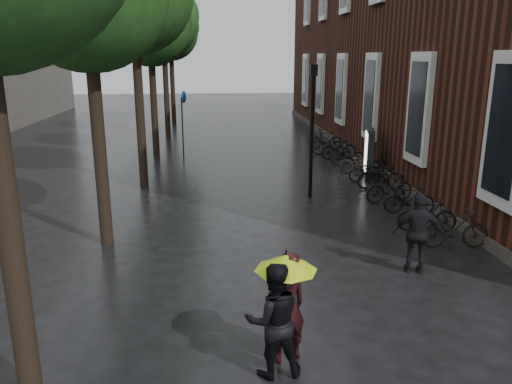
{
  "coord_description": "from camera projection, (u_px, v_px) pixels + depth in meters",
  "views": [
    {
      "loc": [
        -1.36,
        -5.36,
        4.68
      ],
      "look_at": [
        -0.36,
        5.77,
        1.62
      ],
      "focal_mm": 35.0,
      "sensor_mm": 36.0,
      "label": 1
    }
  ],
  "objects": [
    {
      "name": "person_black",
      "position": [
        273.0,
        320.0,
        7.37
      ],
      "size": [
        0.93,
        0.76,
        1.8
      ],
      "primitive_type": "imported",
      "rotation": [
        0.0,
        0.0,
        3.23
      ],
      "color": "black",
      "rests_on": "ground"
    },
    {
      "name": "brick_building",
      "position": [
        450.0,
        28.0,
        24.52
      ],
      "size": [
        10.2,
        33.2,
        12.0
      ],
      "color": "#38160F",
      "rests_on": "ground"
    },
    {
      "name": "street_trees",
      "position": [
        142.0,
        12.0,
        19.76
      ],
      "size": [
        4.33,
        34.03,
        8.91
      ],
      "color": "black",
      "rests_on": "ground"
    },
    {
      "name": "parked_bicycles",
      "position": [
        365.0,
        168.0,
        19.32
      ],
      "size": [
        2.06,
        14.57,
        1.04
      ],
      "color": "black",
      "rests_on": "ground"
    },
    {
      "name": "lime_umbrella",
      "position": [
        286.0,
        262.0,
        7.43
      ],
      "size": [
        0.96,
        0.96,
        1.42
      ],
      "rotation": [
        0.0,
        0.0,
        0.35
      ],
      "color": "black",
      "rests_on": "ground"
    },
    {
      "name": "ad_lightbox",
      "position": [
        369.0,
        153.0,
        19.76
      ],
      "size": [
        0.29,
        1.26,
        1.9
      ],
      "rotation": [
        0.0,
        0.0,
        -0.24
      ],
      "color": "black",
      "rests_on": "ground"
    },
    {
      "name": "person_burgundy",
      "position": [
        287.0,
        307.0,
        7.72
      ],
      "size": [
        0.79,
        0.67,
        1.83
      ],
      "primitive_type": "imported",
      "rotation": [
        0.0,
        0.0,
        3.56
      ],
      "color": "black",
      "rests_on": "ground"
    },
    {
      "name": "lamp_post",
      "position": [
        312.0,
        119.0,
        16.32
      ],
      "size": [
        0.23,
        0.23,
        4.41
      ],
      "rotation": [
        0.0,
        0.0,
        -0.08
      ],
      "color": "black",
      "rests_on": "ground"
    },
    {
      "name": "pedestrian_walking",
      "position": [
        418.0,
        234.0,
        10.92
      ],
      "size": [
        1.15,
        0.71,
        1.82
      ],
      "primitive_type": "imported",
      "rotation": [
        0.0,
        0.0,
        2.88
      ],
      "color": "black",
      "rests_on": "ground"
    },
    {
      "name": "cycle_sign",
      "position": [
        183.0,
        114.0,
        23.42
      ],
      "size": [
        0.16,
        0.56,
        3.09
      ],
      "rotation": [
        0.0,
        0.0,
        -0.28
      ],
      "color": "#262628",
      "rests_on": "ground"
    }
  ]
}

